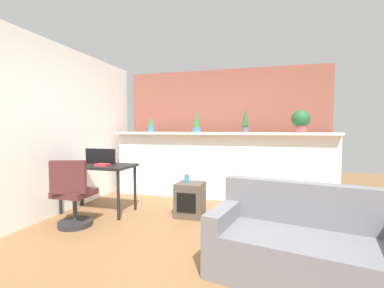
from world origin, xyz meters
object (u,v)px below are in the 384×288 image
at_px(office_chair, 73,199).
at_px(couch, 303,246).
at_px(desk, 98,170).
at_px(side_cube_shelf, 190,199).
at_px(potted_plant_0, 151,125).
at_px(tv_monitor, 100,156).
at_px(vase_on_shelf, 187,178).
at_px(potted_plant_1, 197,123).
at_px(potted_plant_3, 301,120).
at_px(book_on_desk, 102,165).
at_px(potted_plant_2, 245,122).

xyz_separation_m(office_chair, couch, (2.76, -0.47, -0.11)).
relative_size(desk, side_cube_shelf, 2.20).
xyz_separation_m(potted_plant_0, couch, (2.50, -2.38, -1.10)).
relative_size(potted_plant_0, tv_monitor, 0.59).
xyz_separation_m(vase_on_shelf, couch, (1.46, -1.37, -0.28)).
bearing_deg(potted_plant_1, desk, -137.10).
bearing_deg(potted_plant_3, side_cube_shelf, -148.32).
bearing_deg(potted_plant_1, couch, -56.09).
xyz_separation_m(tv_monitor, book_on_desk, (0.18, -0.21, -0.10)).
xyz_separation_m(potted_plant_1, potted_plant_2, (0.88, 0.05, 0.02)).
bearing_deg(office_chair, potted_plant_2, 42.64).
bearing_deg(vase_on_shelf, potted_plant_1, 95.92).
bearing_deg(potted_plant_1, book_on_desk, -130.04).
relative_size(potted_plant_2, side_cube_shelf, 0.88).
distance_m(potted_plant_0, office_chair, 2.17).
distance_m(potted_plant_3, side_cube_shelf, 2.27).
distance_m(potted_plant_1, side_cube_shelf, 1.54).
xyz_separation_m(potted_plant_0, potted_plant_1, (0.94, -0.05, 0.03)).
xyz_separation_m(desk, side_cube_shelf, (1.44, 0.20, -0.42)).
relative_size(potted_plant_2, couch, 0.26).
height_order(tv_monitor, couch, tv_monitor).
height_order(desk, tv_monitor, tv_monitor).
bearing_deg(potted_plant_0, potted_plant_1, -3.30).
xyz_separation_m(desk, couch, (2.84, -1.14, -0.38)).
distance_m(desk, office_chair, 0.73).
relative_size(vase_on_shelf, couch, 0.07).
relative_size(potted_plant_3, side_cube_shelf, 0.76).
xyz_separation_m(potted_plant_0, tv_monitor, (-0.35, -1.16, -0.51)).
relative_size(potted_plant_1, vase_on_shelf, 3.11).
relative_size(potted_plant_1, potted_plant_2, 0.87).
distance_m(potted_plant_3, tv_monitor, 3.34).
relative_size(potted_plant_0, book_on_desk, 1.54).
bearing_deg(vase_on_shelf, desk, -170.54).
bearing_deg(couch, potted_plant_0, 136.44).
bearing_deg(desk, couch, -21.78).
height_order(potted_plant_3, side_cube_shelf, potted_plant_3).
height_order(vase_on_shelf, couch, couch).
height_order(potted_plant_2, couch, potted_plant_2).
bearing_deg(tv_monitor, desk, -82.21).
height_order(potted_plant_3, vase_on_shelf, potted_plant_3).
bearing_deg(desk, book_on_desk, -38.71).
bearing_deg(tv_monitor, potted_plant_0, 73.19).
height_order(desk, side_cube_shelf, desk).
distance_m(potted_plant_1, couch, 3.02).
relative_size(potted_plant_0, vase_on_shelf, 2.47).
relative_size(tv_monitor, couch, 0.31).
height_order(desk, book_on_desk, book_on_desk).
distance_m(potted_plant_2, book_on_desk, 2.51).
xyz_separation_m(potted_plant_2, office_chair, (-2.08, -1.91, -1.05)).
xyz_separation_m(desk, book_on_desk, (0.17, -0.13, 0.10)).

